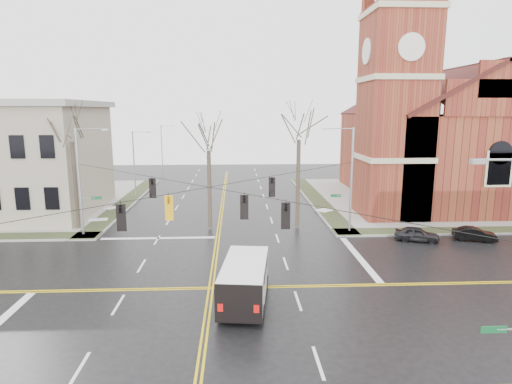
{
  "coord_description": "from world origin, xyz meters",
  "views": [
    {
      "loc": [
        1.56,
        -24.35,
        10.56
      ],
      "look_at": [
        3.01,
        6.0,
        4.74
      ],
      "focal_mm": 30.0,
      "sensor_mm": 36.0,
      "label": 1
    }
  ],
  "objects_px": {
    "signal_pole_nw": "(81,179)",
    "streetlight_north_b": "(163,147)",
    "church": "(435,129)",
    "tree_ne": "(299,134)",
    "parked_car_b": "(474,234)",
    "streetlight_north_a": "(135,161)",
    "tree_nw_far": "(71,136)",
    "signal_pole_ne": "(349,177)",
    "tree_nw_near": "(209,145)",
    "cargo_van": "(245,277)",
    "parked_car_a": "(417,234)"
  },
  "relations": [
    {
      "from": "signal_pole_nw",
      "to": "streetlight_north_b",
      "type": "xyz_separation_m",
      "value": [
        0.67,
        36.5,
        -0.48
      ]
    },
    {
      "from": "church",
      "to": "tree_ne",
      "type": "xyz_separation_m",
      "value": [
        -17.62,
        -11.52,
        0.1
      ]
    },
    {
      "from": "tree_ne",
      "to": "parked_car_b",
      "type": "bearing_deg",
      "value": -18.44
    },
    {
      "from": "streetlight_north_a",
      "to": "tree_ne",
      "type": "distance_m",
      "value": 23.46
    },
    {
      "from": "signal_pole_nw",
      "to": "tree_nw_far",
      "type": "height_order",
      "value": "tree_nw_far"
    },
    {
      "from": "signal_pole_ne",
      "to": "tree_nw_near",
      "type": "relative_size",
      "value": 0.87
    },
    {
      "from": "signal_pole_ne",
      "to": "tree_nw_near",
      "type": "height_order",
      "value": "tree_nw_near"
    },
    {
      "from": "cargo_van",
      "to": "tree_ne",
      "type": "height_order",
      "value": "tree_ne"
    },
    {
      "from": "signal_pole_nw",
      "to": "tree_nw_near",
      "type": "xyz_separation_m",
      "value": [
        10.52,
        1.73,
        2.58
      ]
    },
    {
      "from": "parked_car_b",
      "to": "signal_pole_ne",
      "type": "bearing_deg",
      "value": 91.58
    },
    {
      "from": "cargo_van",
      "to": "tree_nw_far",
      "type": "xyz_separation_m",
      "value": [
        -14.64,
        15.32,
        7.02
      ]
    },
    {
      "from": "signal_pole_ne",
      "to": "parked_car_b",
      "type": "height_order",
      "value": "signal_pole_ne"
    },
    {
      "from": "tree_nw_near",
      "to": "signal_pole_ne",
      "type": "bearing_deg",
      "value": -8.13
    },
    {
      "from": "signal_pole_ne",
      "to": "parked_car_a",
      "type": "distance_m",
      "value": 7.22
    },
    {
      "from": "signal_pole_nw",
      "to": "cargo_van",
      "type": "distance_m",
      "value": 19.18
    },
    {
      "from": "parked_car_b",
      "to": "signal_pole_nw",
      "type": "bearing_deg",
      "value": 102.96
    },
    {
      "from": "streetlight_north_a",
      "to": "signal_pole_ne",
      "type": "bearing_deg",
      "value": -36.9
    },
    {
      "from": "streetlight_north_a",
      "to": "cargo_van",
      "type": "distance_m",
      "value": 32.52
    },
    {
      "from": "parked_car_b",
      "to": "tree_nw_near",
      "type": "xyz_separation_m",
      "value": [
        -21.94,
        4.64,
        6.98
      ]
    },
    {
      "from": "cargo_van",
      "to": "parked_car_b",
      "type": "distance_m",
      "value": 21.76
    },
    {
      "from": "streetlight_north_b",
      "to": "cargo_van",
      "type": "xyz_separation_m",
      "value": [
        12.68,
        -49.79,
        -3.1
      ]
    },
    {
      "from": "tree_nw_near",
      "to": "tree_ne",
      "type": "bearing_deg",
      "value": 0.21
    },
    {
      "from": "streetlight_north_b",
      "to": "tree_ne",
      "type": "xyz_separation_m",
      "value": [
        17.79,
        -34.74,
        4.06
      ]
    },
    {
      "from": "cargo_van",
      "to": "tree_ne",
      "type": "relative_size",
      "value": 0.54
    },
    {
      "from": "church",
      "to": "parked_car_a",
      "type": "height_order",
      "value": "church"
    },
    {
      "from": "signal_pole_ne",
      "to": "tree_nw_near",
      "type": "bearing_deg",
      "value": 171.87
    },
    {
      "from": "church",
      "to": "tree_nw_near",
      "type": "xyz_separation_m",
      "value": [
        -25.56,
        -11.55,
        -0.9
      ]
    },
    {
      "from": "church",
      "to": "tree_nw_far",
      "type": "height_order",
      "value": "church"
    },
    {
      "from": "parked_car_a",
      "to": "streetlight_north_b",
      "type": "bearing_deg",
      "value": 53.57
    },
    {
      "from": "signal_pole_ne",
      "to": "streetlight_north_b",
      "type": "distance_m",
      "value": 42.61
    },
    {
      "from": "parked_car_a",
      "to": "cargo_van",
      "type": "bearing_deg",
      "value": 145.29
    },
    {
      "from": "parked_car_b",
      "to": "tree_ne",
      "type": "xyz_separation_m",
      "value": [
        -14.0,
        4.67,
        7.98
      ]
    },
    {
      "from": "streetlight_north_a",
      "to": "parked_car_a",
      "type": "distance_m",
      "value": 33.42
    },
    {
      "from": "church",
      "to": "parked_car_b",
      "type": "distance_m",
      "value": 18.37
    },
    {
      "from": "signal_pole_ne",
      "to": "tree_ne",
      "type": "distance_m",
      "value": 5.78
    },
    {
      "from": "streetlight_north_b",
      "to": "parked_car_b",
      "type": "bearing_deg",
      "value": -51.1
    },
    {
      "from": "streetlight_north_a",
      "to": "cargo_van",
      "type": "height_order",
      "value": "streetlight_north_a"
    },
    {
      "from": "parked_car_b",
      "to": "tree_nw_far",
      "type": "bearing_deg",
      "value": 99.74
    },
    {
      "from": "streetlight_north_a",
      "to": "tree_nw_near",
      "type": "height_order",
      "value": "tree_nw_near"
    },
    {
      "from": "tree_nw_far",
      "to": "tree_ne",
      "type": "distance_m",
      "value": 19.76
    },
    {
      "from": "signal_pole_ne",
      "to": "parked_car_b",
      "type": "relative_size",
      "value": 2.69
    },
    {
      "from": "church",
      "to": "parked_car_a",
      "type": "relative_size",
      "value": 7.91
    },
    {
      "from": "signal_pole_ne",
      "to": "cargo_van",
      "type": "relative_size",
      "value": 1.42
    },
    {
      "from": "streetlight_north_a",
      "to": "parked_car_b",
      "type": "relative_size",
      "value": 2.39
    },
    {
      "from": "signal_pole_nw",
      "to": "cargo_van",
      "type": "xyz_separation_m",
      "value": [
        13.35,
        -13.29,
        -3.58
      ]
    },
    {
      "from": "tree_nw_far",
      "to": "tree_ne",
      "type": "height_order",
      "value": "tree_ne"
    },
    {
      "from": "signal_pole_nw",
      "to": "streetlight_north_a",
      "type": "height_order",
      "value": "signal_pole_nw"
    },
    {
      "from": "signal_pole_nw",
      "to": "tree_nw_near",
      "type": "distance_m",
      "value": 10.97
    },
    {
      "from": "church",
      "to": "streetlight_north_a",
      "type": "bearing_deg",
      "value": 174.81
    },
    {
      "from": "church",
      "to": "parked_car_b",
      "type": "height_order",
      "value": "church"
    }
  ]
}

